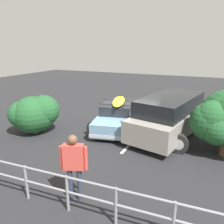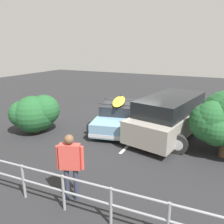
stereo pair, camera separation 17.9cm
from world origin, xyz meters
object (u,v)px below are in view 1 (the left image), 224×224
bush_near_left (36,113)px  sedan_car (117,116)px  person_bystander (74,162)px  suv_car (170,115)px

bush_near_left → sedan_car: bearing=-146.0°
person_bystander → bush_near_left: person_bystander is taller
person_bystander → bush_near_left: 5.32m
suv_car → person_bystander: (1.35, 5.40, 0.15)m
sedan_car → bush_near_left: 3.78m
person_bystander → bush_near_left: size_ratio=0.85×
sedan_car → bush_near_left: (3.13, 2.11, 0.32)m
sedan_car → person_bystander: (-1.13, 5.30, 0.47)m
sedan_car → person_bystander: bearing=102.0°
person_bystander → bush_near_left: bearing=-36.9°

